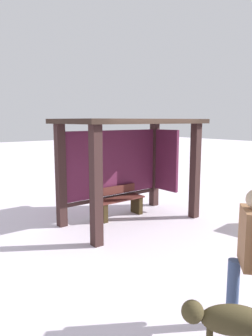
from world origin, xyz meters
The scene contains 4 objects.
ground_plane centered at (0.00, 0.00, 0.00)m, with size 60.00×60.00×0.00m, color white.
bus_shelter centered at (0.10, 0.20, 1.77)m, with size 3.33×1.88×2.45m.
bench_left_inside centered at (0.00, 0.45, 0.36)m, with size 1.30×0.42×0.77m.
dog centered at (-2.09, -4.04, 0.45)m, with size 0.76×0.75×0.65m.
Camera 1 is at (-4.63, -5.64, 2.41)m, focal length 33.54 mm.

